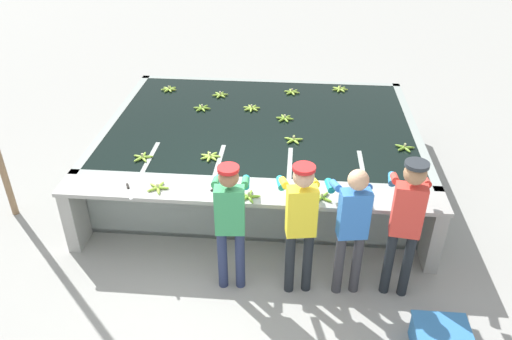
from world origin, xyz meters
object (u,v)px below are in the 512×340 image
Objects in this scene: banana_bunch_floating_0 at (210,156)px; banana_bunch_floating_7 at (340,89)px; banana_bunch_floating_1 at (169,89)px; crate at (439,337)px; worker_3 at (406,216)px; worker_0 at (230,216)px; banana_bunch_floating_10 at (220,95)px; banana_bunch_floating_4 at (202,108)px; banana_bunch_floating_2 at (143,157)px; banana_bunch_floating_3 at (405,148)px; banana_bunch_floating_5 at (292,92)px; banana_bunch_ledge_0 at (249,196)px; worker_1 at (301,217)px; banana_bunch_floating_8 at (294,140)px; banana_bunch_floating_6 at (252,108)px; banana_bunch_ledge_1 at (322,197)px; knife_0 at (128,189)px; worker_2 at (352,221)px; knife_1 at (218,187)px; banana_bunch_ledge_2 at (158,188)px; banana_bunch_floating_9 at (285,118)px.

banana_bunch_floating_0 is 1.00× the size of banana_bunch_floating_7.
crate is at bearing -49.25° from banana_bunch_floating_1.
worker_3 reaches higher than banana_bunch_floating_1.
worker_0 is 5.78× the size of banana_bunch_floating_1.
banana_bunch_floating_4 is at bearing -110.57° from banana_bunch_floating_10.
banana_bunch_floating_2 is 3.54m from banana_bunch_floating_3.
banana_bunch_floating_10 is at bearing 126.45° from worker_3.
worker_3 is 4.92m from banana_bunch_floating_1.
banana_bunch_ledge_0 is (-0.42, -3.19, 0.00)m from banana_bunch_floating_5.
worker_1 is 5.93× the size of banana_bunch_floating_5.
worker_0 reaches higher than banana_bunch_floating_8.
banana_bunch_floating_6 is at bearing 124.29° from banana_bunch_floating_8.
banana_bunch_ledge_1 reaches higher than banana_bunch_floating_7.
knife_0 is at bearing -143.80° from banana_bunch_floating_8.
banana_bunch_floating_0 is 1.02× the size of banana_bunch_ledge_0.
crate is (0.33, -0.80, -0.90)m from worker_3.
banana_bunch_floating_10 is 0.51× the size of crate.
worker_0 is 5.77× the size of banana_bunch_floating_4.
worker_1 is at bearing -176.59° from worker_2.
banana_bunch_floating_5 is at bearing 10.78° from banana_bunch_floating_10.
banana_bunch_floating_3 reaches higher than crate.
banana_bunch_floating_2 is 0.94× the size of knife_1.
worker_1 is at bearing -177.60° from worker_3.
worker_0 is 3.47m from banana_bunch_floating_10.
worker_3 reaches higher than banana_bunch_floating_3.
knife_1 is (1.06, 0.15, 0.00)m from knife_0.
worker_1 is at bearing -68.00° from banana_bunch_floating_10.
knife_0 is 0.60× the size of crate.
banana_bunch_ledge_2 is at bearing 162.16° from worker_1.
banana_bunch_floating_4 is 2.41m from knife_0.
banana_bunch_ledge_1 is (1.83, -2.35, 0.00)m from banana_bunch_floating_4.
banana_bunch_floating_4 is 1.75m from banana_bunch_floating_8.
worker_1 is 2.44m from banana_bunch_floating_2.
knife_0 is (-1.93, -1.42, -0.01)m from banana_bunch_floating_8.
banana_bunch_floating_5 is (1.91, 2.40, -0.00)m from banana_bunch_floating_2.
banana_bunch_floating_7 is at bearing 99.94° from crate.
banana_bunch_ledge_2 is (-3.11, -1.27, 0.00)m from banana_bunch_floating_3.
banana_bunch_ledge_0 is at bearing -110.12° from banana_bunch_floating_7.
banana_bunch_floating_10 is 0.85× the size of knife_0.
banana_bunch_ledge_2 is 0.35m from knife_0.
crate is at bearing -89.10° from banana_bunch_floating_3.
banana_bunch_ledge_2 is (-1.70, 0.55, -0.08)m from worker_1.
banana_bunch_floating_9 is at bearing -11.16° from banana_bunch_floating_4.
banana_bunch_floating_0 reaches higher than knife_1.
knife_1 is at bearing -74.85° from banana_bunch_floating_4.
banana_bunch_floating_7 is 3.61m from banana_bunch_ledge_0.
crate is (2.20, -0.75, -0.82)m from worker_0.
banana_bunch_ledge_1 reaches higher than banana_bunch_floating_1.
banana_bunch_floating_6 is 2.48m from banana_bunch_ledge_0.
banana_bunch_floating_3 is 2.42m from banana_bunch_floating_5.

